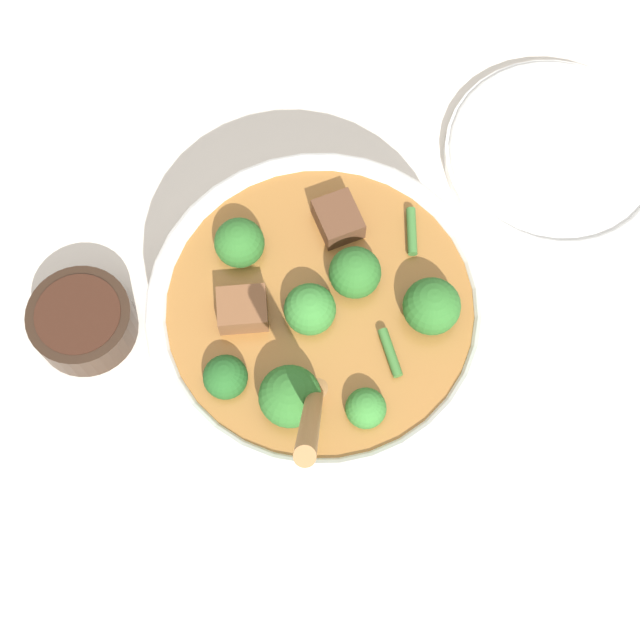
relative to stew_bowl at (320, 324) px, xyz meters
name	(u,v)px	position (x,y,z in m)	size (l,w,h in m)	color
ground_plane	(320,347)	(0.00, 0.00, -0.06)	(4.00, 4.00, 0.00)	silver
stew_bowl	(320,324)	(0.00, 0.00, 0.00)	(0.25, 0.25, 0.25)	white
condiment_bowl	(82,321)	(-0.14, 0.14, -0.04)	(0.08, 0.08, 0.04)	black
empty_plate	(560,159)	(0.27, 0.00, -0.05)	(0.20, 0.20, 0.02)	white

